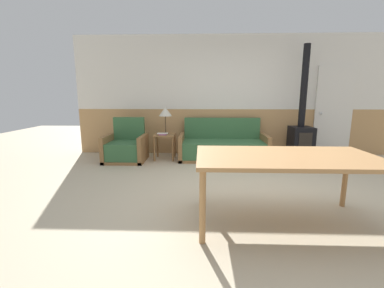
# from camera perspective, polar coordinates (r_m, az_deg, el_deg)

# --- Properties ---
(ground_plane) EXTENTS (16.00, 16.00, 0.00)m
(ground_plane) POSITION_cam_1_polar(r_m,az_deg,el_deg) (3.73, 12.98, -11.03)
(ground_plane) COLOR beige
(wall_back) EXTENTS (7.20, 0.06, 2.70)m
(wall_back) POSITION_cam_1_polar(r_m,az_deg,el_deg) (6.07, 8.86, 10.49)
(wall_back) COLOR tan
(wall_back) RESTS_ON ground_plane
(couch) EXTENTS (1.86, 0.85, 0.87)m
(couch) POSITION_cam_1_polar(r_m,az_deg,el_deg) (5.61, 6.84, -0.75)
(couch) COLOR olive
(couch) RESTS_ON ground_plane
(armchair) EXTENTS (0.83, 0.76, 0.89)m
(armchair) POSITION_cam_1_polar(r_m,az_deg,el_deg) (5.58, -14.45, -0.97)
(armchair) COLOR olive
(armchair) RESTS_ON ground_plane
(side_table) EXTENTS (0.45, 0.45, 0.54)m
(side_table) POSITION_cam_1_polar(r_m,az_deg,el_deg) (5.54, -6.10, 1.02)
(side_table) COLOR olive
(side_table) RESTS_ON ground_plane
(table_lamp) EXTENTS (0.28, 0.28, 0.57)m
(table_lamp) POSITION_cam_1_polar(r_m,az_deg,el_deg) (5.55, -5.94, 7.03)
(table_lamp) COLOR #4C3823
(table_lamp) RESTS_ON side_table
(book_stack) EXTENTS (0.22, 0.14, 0.04)m
(book_stack) POSITION_cam_1_polar(r_m,az_deg,el_deg) (5.45, -6.52, 2.25)
(book_stack) COLOR #994C84
(book_stack) RESTS_ON side_table
(dining_table) EXTENTS (1.88, 1.00, 0.75)m
(dining_table) POSITION_cam_1_polar(r_m,az_deg,el_deg) (2.88, 20.21, -3.65)
(dining_table) COLOR #B27F4C
(dining_table) RESTS_ON ground_plane
(wood_stove) EXTENTS (0.44, 0.50, 2.40)m
(wood_stove) POSITION_cam_1_polar(r_m,az_deg,el_deg) (5.95, 23.12, 2.76)
(wood_stove) COLOR black
(wood_stove) RESTS_ON ground_plane
(entry_door) EXTENTS (0.83, 0.09, 2.01)m
(entry_door) POSITION_cam_1_polar(r_m,az_deg,el_deg) (6.69, 28.91, 6.35)
(entry_door) COLOR silver
(entry_door) RESTS_ON ground_plane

